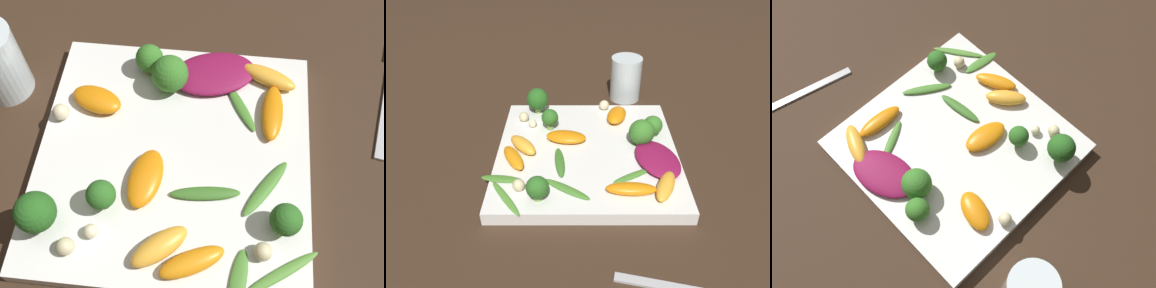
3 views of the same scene
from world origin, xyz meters
TOP-DOWN VIEW (x-y plane):
  - ground_plane at (0.00, 0.00)m, footprint 2.40×2.40m
  - plate at (0.00, 0.00)m, footprint 0.28×0.28m
  - radicchio_leaf_0 at (0.03, 0.11)m, footprint 0.11×0.08m
  - orange_segment_0 at (0.10, 0.06)m, footprint 0.03×0.07m
  - orange_segment_1 at (-0.00, -0.10)m, footprint 0.06×0.06m
  - orange_segment_2 at (-0.09, 0.05)m, footprint 0.06×0.05m
  - orange_segment_3 at (0.10, 0.11)m, footprint 0.07×0.05m
  - orange_segment_4 at (-0.02, -0.03)m, footprint 0.04×0.07m
  - orange_segment_5 at (0.03, -0.11)m, footprint 0.07×0.05m
  - broccoli_floret_0 at (-0.06, -0.06)m, footprint 0.03×0.03m
  - broccoli_floret_1 at (-0.11, -0.09)m, footprint 0.04×0.04m
  - broccoli_floret_2 at (-0.01, 0.09)m, footprint 0.04×0.04m
  - broccoli_floret_3 at (-0.04, 0.11)m, footprint 0.03×0.03m
  - broccoli_floret_4 at (0.11, -0.07)m, footprint 0.03×0.03m
  - arugula_sprig_0 at (0.10, -0.03)m, footprint 0.05×0.07m
  - arugula_sprig_1 at (0.11, -0.11)m, footprint 0.07×0.05m
  - arugula_sprig_2 at (0.07, -0.12)m, footprint 0.02×0.06m
  - arugula_sprig_3 at (0.07, 0.06)m, footprint 0.04×0.06m
  - arugula_sprig_4 at (0.04, -0.04)m, footprint 0.07×0.02m
  - macadamia_nut_0 at (0.09, -0.10)m, footprint 0.02×0.02m
  - macadamia_nut_1 at (-0.13, 0.03)m, footprint 0.02×0.02m
  - macadamia_nut_2 at (-0.09, -0.11)m, footprint 0.02×0.02m
  - macadamia_nut_3 at (-0.07, -0.09)m, footprint 0.01×0.01m

SIDE VIEW (x-z plane):
  - ground_plane at x=0.00m, z-range 0.00..0.00m
  - plate at x=0.00m, z-range 0.00..0.02m
  - arugula_sprig_2 at x=0.07m, z-range 0.02..0.02m
  - arugula_sprig_1 at x=0.11m, z-range 0.02..0.02m
  - arugula_sprig_3 at x=0.07m, z-range 0.02..0.02m
  - arugula_sprig_0 at x=0.10m, z-range 0.02..0.03m
  - arugula_sprig_4 at x=0.04m, z-range 0.02..0.03m
  - radicchio_leaf_0 at x=0.03m, z-range 0.02..0.03m
  - macadamia_nut_3 at x=-0.07m, z-range 0.02..0.03m
  - orange_segment_5 at x=0.03m, z-range 0.02..0.03m
  - orange_segment_0 at x=0.10m, z-range 0.02..0.03m
  - orange_segment_4 at x=-0.02m, z-range 0.02..0.04m
  - orange_segment_3 at x=0.10m, z-range 0.02..0.04m
  - macadamia_nut_2 at x=-0.09m, z-range 0.02..0.04m
  - orange_segment_2 at x=-0.09m, z-range 0.02..0.04m
  - macadamia_nut_0 at x=0.09m, z-range 0.02..0.04m
  - orange_segment_1 at x=0.00m, z-range 0.02..0.04m
  - macadamia_nut_1 at x=-0.13m, z-range 0.02..0.04m
  - broccoli_floret_3 at x=-0.04m, z-range 0.02..0.06m
  - broccoli_floret_4 at x=0.11m, z-range 0.02..0.06m
  - broccoli_floret_0 at x=-0.06m, z-range 0.02..0.06m
  - broccoli_floret_2 at x=-0.01m, z-range 0.02..0.06m
  - broccoli_floret_1 at x=-0.11m, z-range 0.02..0.07m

